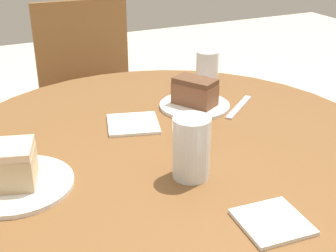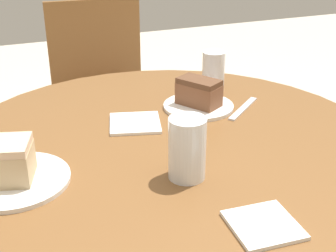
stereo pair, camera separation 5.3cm
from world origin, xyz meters
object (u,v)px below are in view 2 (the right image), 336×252
at_px(cake_slice_far, 11,160).
at_px(glass_water, 213,73).
at_px(chair, 104,104).
at_px(glass_lemonade, 187,151).
at_px(plate_far, 14,180).
at_px(cake_slice_near, 199,92).
at_px(plate_near, 198,106).

height_order(cake_slice_far, glass_water, glass_water).
relative_size(chair, cake_slice_far, 8.03).
bearing_deg(glass_lemonade, glass_water, 57.10).
bearing_deg(glass_water, plate_far, -152.32).
xyz_separation_m(plate_far, cake_slice_near, (0.52, 0.22, 0.04)).
distance_m(cake_slice_far, glass_lemonade, 0.36).
bearing_deg(cake_slice_far, cake_slice_near, 22.46).
xyz_separation_m(plate_near, cake_slice_far, (-0.52, -0.22, 0.05)).
distance_m(glass_lemonade, glass_water, 0.53).
distance_m(plate_far, glass_water, 0.71).
xyz_separation_m(cake_slice_far, glass_water, (0.63, 0.33, 0.00)).
bearing_deg(plate_far, plate_near, 22.46).
distance_m(plate_near, cake_slice_far, 0.57).
distance_m(plate_near, cake_slice_near, 0.04).
xyz_separation_m(chair, plate_near, (0.08, -0.80, 0.29)).
distance_m(plate_near, glass_water, 0.16).
xyz_separation_m(glass_lemonade, glass_water, (0.29, 0.44, -0.00)).
distance_m(chair, cake_slice_near, 0.87).
bearing_deg(glass_lemonade, plate_far, 161.71).
relative_size(chair, plate_near, 4.57).
relative_size(chair, cake_slice_near, 6.67).
relative_size(chair, plate_far, 3.94).
height_order(plate_far, glass_lemonade, glass_lemonade).
height_order(cake_slice_far, glass_lemonade, glass_lemonade).
height_order(chair, glass_lemonade, chair).
bearing_deg(cake_slice_near, glass_lemonade, -119.14).
xyz_separation_m(chair, cake_slice_near, (0.08, -0.80, 0.33)).
relative_size(plate_near, glass_lemonade, 1.48).
bearing_deg(plate_far, glass_water, 27.68).
height_order(plate_near, plate_far, same).
bearing_deg(cake_slice_near, plate_far, -157.54).
relative_size(plate_far, cake_slice_near, 1.69).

